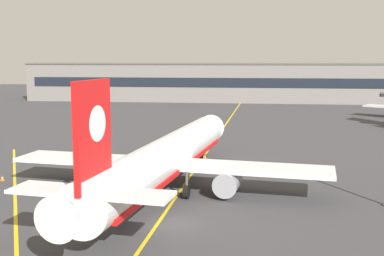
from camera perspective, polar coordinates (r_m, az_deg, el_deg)
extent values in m
plane|color=#3D3D3F|center=(39.34, -2.63, -11.16)|extent=(400.00, 400.00, 0.00)
cube|color=yellow|center=(68.12, 1.73, -2.86)|extent=(6.04, 179.92, 0.01)
cube|color=yellow|center=(45.56, -20.02, -8.94)|extent=(28.02, 53.33, 0.01)
cylinder|color=white|center=(47.71, -3.03, -3.36)|extent=(8.29, 36.19, 3.80)
cone|color=white|center=(66.10, 2.02, -0.13)|extent=(3.91, 3.03, 3.61)
cone|color=white|center=(30.27, -14.33, -9.62)|extent=(3.18, 3.14, 2.85)
cube|color=red|center=(47.93, -3.02, -4.58)|extent=(7.86, 33.33, 0.44)
cube|color=black|center=(64.17, 1.66, 0.22)|extent=(2.97, 1.45, 0.60)
cube|color=white|center=(48.45, -2.81, -4.21)|extent=(32.35, 8.78, 0.36)
cylinder|color=gray|center=(49.98, -9.97, -5.37)|extent=(2.73, 3.86, 2.30)
cylinder|color=black|center=(51.63, -9.12, -4.92)|extent=(1.96, 0.42, 1.95)
cylinder|color=gray|center=(46.34, 4.22, -6.34)|extent=(2.73, 3.86, 2.30)
cylinder|color=black|center=(48.10, 4.61, -5.80)|extent=(1.96, 0.42, 1.95)
cube|color=red|center=(32.44, -11.53, -0.80)|extent=(1.00, 4.81, 7.20)
cylinder|color=white|center=(32.60, -11.34, 0.53)|extent=(0.74, 2.44, 2.40)
cube|color=white|center=(32.68, -11.81, -7.37)|extent=(11.26, 4.16, 0.24)
cylinder|color=#4C4C51|center=(61.82, 1.05, -2.61)|extent=(0.24, 0.24, 1.60)
cylinder|color=black|center=(62.02, 1.04, -3.54)|extent=(0.51, 0.94, 0.90)
cylinder|color=#4C4C51|center=(47.10, -6.78, -5.71)|extent=(0.24, 0.24, 1.60)
cylinder|color=black|center=(47.38, -6.76, -7.03)|extent=(0.56, 1.34, 1.30)
cylinder|color=#4C4C51|center=(45.51, -0.63, -6.14)|extent=(0.24, 0.24, 1.60)
cylinder|color=black|center=(45.80, -0.63, -7.50)|extent=(0.56, 1.34, 1.30)
cube|color=black|center=(45.24, 21.47, 3.62)|extent=(0.44, 0.36, 0.28)
cone|color=orange|center=(63.44, 1.52, -3.43)|extent=(0.36, 0.36, 0.55)
cylinder|color=white|center=(63.44, 1.52, -3.41)|extent=(0.23, 0.23, 0.07)
cube|color=orange|center=(63.50, 1.52, -3.66)|extent=(0.44, 0.44, 0.03)
cone|color=orange|center=(56.28, -21.37, -5.50)|extent=(0.36, 0.36, 0.55)
cylinder|color=white|center=(56.28, -21.37, -5.47)|extent=(0.23, 0.23, 0.07)
cube|color=orange|center=(56.34, -21.35, -5.75)|extent=(0.44, 0.44, 0.03)
cube|color=slate|center=(148.66, 6.50, 5.25)|extent=(135.43, 12.00, 11.26)
cube|color=black|center=(142.60, 6.47, 5.29)|extent=(130.01, 0.12, 2.80)
cube|color=#4E4A47|center=(148.49, 6.54, 7.49)|extent=(135.83, 12.40, 0.40)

